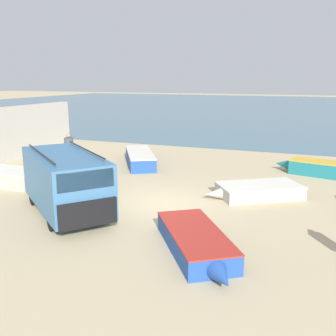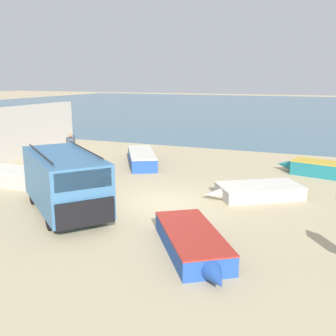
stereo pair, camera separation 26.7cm
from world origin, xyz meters
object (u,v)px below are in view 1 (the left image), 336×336
Objects in this scene: fishing_rowboat_1 at (196,242)px; fisherman_1 at (69,147)px; fishing_rowboat_0 at (140,157)px; parked_van at (66,181)px; fishing_rowboat_4 at (5,176)px; fishing_rowboat_3 at (257,191)px; fishing_rowboat_2 at (329,169)px.

fisherman_1 reaches higher than fishing_rowboat_1.
fishing_rowboat_0 is 11.50m from fishing_rowboat_1.
fisherman_1 is at bearing 163.56° from parked_van.
fishing_rowboat_4 is 2.29× the size of fisherman_1.
fishing_rowboat_4 is at bearing -165.61° from parked_van.
fishing_rowboat_0 is 8.04m from fishing_rowboat_3.
fishing_rowboat_1 is at bearing -22.76° from fisherman_1.
fishing_rowboat_0 is 1.35× the size of fishing_rowboat_3.
fishing_rowboat_1 reaches higher than fishing_rowboat_3.
fishing_rowboat_3 is at bearing -169.98° from fishing_rowboat_4.
fishing_rowboat_0 is 9.67m from fishing_rowboat_2.
fishing_rowboat_3 is at bearing -149.78° from fishing_rowboat_0.
fishing_rowboat_1 is (6.29, -9.62, -0.06)m from fishing_rowboat_0.
fisherman_1 is (-3.11, -2.05, 0.71)m from fishing_rowboat_0.
fishing_rowboat_4 reaches higher than fishing_rowboat_3.
fishing_rowboat_4 reaches higher than fishing_rowboat_1.
fisherman_1 reaches higher than fishing_rowboat_2.
fishing_rowboat_1 is at bearing -177.34° from fishing_rowboat_0.
fishing_rowboat_1 is 0.98× the size of fishing_rowboat_4.
fishing_rowboat_4 is (-10.76, -2.05, 0.07)m from fishing_rowboat_3.
fishing_rowboat_2 is 1.28× the size of fishing_rowboat_3.
fishing_rowboat_1 is 10.82m from fishing_rowboat_2.
fishing_rowboat_4 is (-13.40, -6.64, -0.02)m from fishing_rowboat_2.
fishing_rowboat_3 is (5.88, 4.29, -0.89)m from parked_van.
parked_van reaches higher than fishing_rowboat_4.
fishing_rowboat_3 is at bearing 75.20° from parked_van.
parked_van reaches higher than fishing_rowboat_0.
fisherman_1 is (-10.12, 1.88, 0.80)m from fishing_rowboat_3.
fishing_rowboat_2 is 1.20× the size of fishing_rowboat_4.
fishing_rowboat_0 is at bearing 178.60° from fishing_rowboat_1.
fishing_rowboat_3 is (0.72, 5.69, -0.02)m from fishing_rowboat_1.
parked_van reaches higher than fisherman_1.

